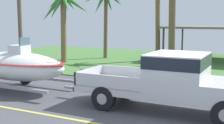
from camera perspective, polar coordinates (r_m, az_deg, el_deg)
ground at (r=17.93m, az=16.86°, el=-1.85°), size 36.00×22.00×0.11m
pickup_truck_towing at (r=9.86m, az=11.99°, el=-3.29°), size 5.98×2.02×1.90m
boat_on_trailer at (r=13.32m, az=-17.69°, el=-0.65°), size 6.08×2.36×2.24m
carport_awning at (r=23.10m, az=19.07°, el=6.11°), size 6.70×5.81×2.47m
palm_tree_far_left at (r=22.89m, az=-1.10°, el=10.87°), size 2.92×2.67×5.24m
palm_tree_far_right at (r=20.74m, az=-9.08°, el=9.89°), size 3.44×3.28×4.88m
utility_pole at (r=19.07m, az=-17.05°, el=10.48°), size 0.24×1.80×7.48m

